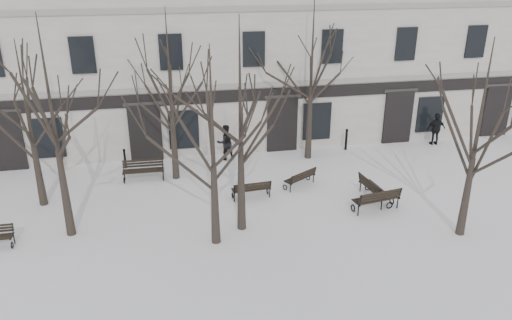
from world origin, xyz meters
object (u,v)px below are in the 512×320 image
object	(u,v)px
tree_0	(51,105)
bench_5	(374,189)
tree_3	(480,118)
bench_1	(251,189)
bench_2	(377,199)
tree_1	(212,126)
bench_3	(143,169)
bench_4	(301,178)
tree_2	(240,103)

from	to	relation	value
tree_0	bench_5	size ratio (longest dim) A/B	4.11
tree_3	bench_1	bearing A→B (deg)	148.57
tree_3	bench_2	bearing A→B (deg)	135.54
tree_1	tree_3	distance (m)	9.10
tree_0	tree_1	size ratio (longest dim) A/B	1.13
tree_1	bench_3	xyz separation A→B (m)	(-2.63, 6.04, -3.94)
tree_3	bench_1	xyz separation A→B (m)	(-7.12, 4.35, -4.08)
tree_1	bench_4	bearing A→B (deg)	42.55
bench_3	bench_5	world-z (taller)	bench_5
tree_2	tree_3	distance (m)	8.20
tree_2	bench_5	bearing A→B (deg)	12.14
bench_5	bench_3	bearing A→B (deg)	61.27
tree_0	tree_2	distance (m)	6.37
tree_0	bench_5	bearing A→B (deg)	2.21
tree_3	bench_1	size ratio (longest dim) A/B	4.30
tree_1	tree_3	size ratio (longest dim) A/B	0.98
tree_1	bench_3	distance (m)	7.68
bench_5	bench_2	bearing A→B (deg)	158.44
bench_2	bench_5	xyz separation A→B (m)	(0.26, 0.93, -0.02)
bench_3	bench_4	world-z (taller)	bench_3
tree_3	bench_1	world-z (taller)	tree_3
bench_1	bench_5	xyz separation A→B (m)	(5.04, -1.13, 0.07)
tree_0	bench_2	distance (m)	12.75
tree_1	bench_2	world-z (taller)	tree_1
tree_1	bench_5	size ratio (longest dim) A/B	3.65
tree_3	bench_5	bearing A→B (deg)	122.86
tree_2	bench_4	size ratio (longest dim) A/B	4.79
bench_5	bench_1	bearing A→B (deg)	71.24
tree_1	bench_3	world-z (taller)	tree_1
bench_1	bench_4	world-z (taller)	bench_1
bench_4	tree_0	bearing A→B (deg)	-17.67
bench_2	bench_4	distance (m)	3.69
bench_1	bench_2	world-z (taller)	bench_2
tree_0	tree_3	distance (m)	14.54
tree_3	bench_4	size ratio (longest dim) A/B	4.39
tree_0	bench_2	world-z (taller)	tree_0
tree_3	bench_4	bearing A→B (deg)	132.97
tree_1	bench_1	xyz separation A→B (m)	(1.90, 3.18, -4.00)
tree_1	bench_1	distance (m)	5.46
tree_2	bench_3	distance (m)	7.81
bench_2	bench_4	xyz separation A→B (m)	(-2.41, 2.80, -0.09)
bench_1	bench_3	xyz separation A→B (m)	(-4.54, 2.86, 0.06)
tree_0	tree_2	size ratio (longest dim) A/B	1.01
bench_2	bench_5	distance (m)	0.96
tree_0	tree_3	size ratio (longest dim) A/B	1.11
bench_2	bench_3	bearing A→B (deg)	-37.24
bench_4	bench_5	world-z (taller)	bench_5
tree_3	bench_5	xyz separation A→B (m)	(-2.08, 3.22, -4.01)
tree_1	tree_0	bearing A→B (deg)	163.19
tree_2	bench_5	xyz separation A→B (m)	(5.87, 1.26, -4.42)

